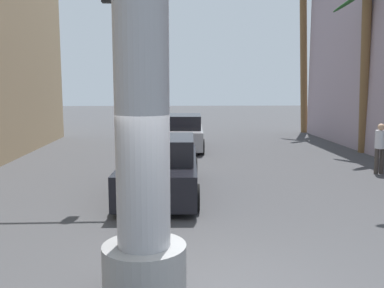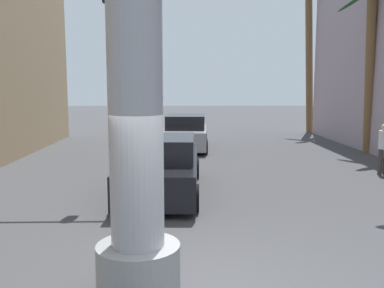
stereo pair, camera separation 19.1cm
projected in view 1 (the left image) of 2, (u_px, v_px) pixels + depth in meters
The scene contains 6 objects.
ground_plane at pixel (185, 164), 15.78m from camera, with size 92.44×92.44×0.00m, color #424244.
car_lead at pixel (161, 167), 11.49m from camera, with size 2.19×5.25×1.56m.
car_far at pixel (182, 133), 19.59m from camera, with size 2.17×4.68×1.56m.
palm_tree_far_right at pixel (304, 42), 25.76m from camera, with size 2.71×2.86×9.61m.
palm_tree_mid_right at pixel (367, 53), 17.87m from camera, with size 3.15×3.21×6.92m.
pedestrian_mid_right at pixel (380, 145), 13.92m from camera, with size 0.41×0.41×1.66m.
Camera 1 is at (-0.47, -5.53, 2.88)m, focal length 40.00 mm.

